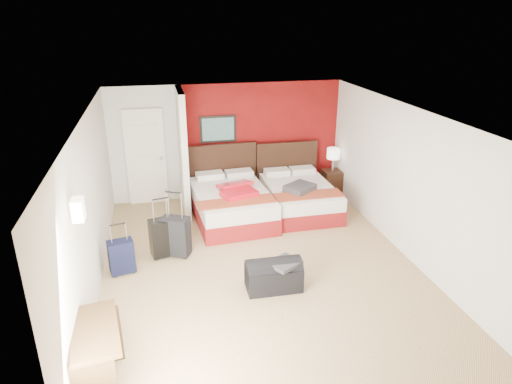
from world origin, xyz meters
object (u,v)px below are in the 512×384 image
object	(u,v)px
suitcase_black	(163,239)
duffel_bag	(274,276)
suitcase_navy	(122,258)
desk	(99,359)
table_lamp	(333,160)
bed_left	(231,205)
suitcase_charcoal	(176,238)
bed_right	(299,198)
nightstand	(332,182)
red_suitcase_open	(237,189)

from	to	relation	value
suitcase_black	duffel_bag	bearing A→B (deg)	-53.94
suitcase_navy	desk	world-z (taller)	desk
table_lamp	desk	world-z (taller)	table_lamp
suitcase_black	bed_left	bearing A→B (deg)	28.91
suitcase_black	suitcase_navy	distance (m)	0.79
bed_left	suitcase_charcoal	world-z (taller)	suitcase_charcoal
suitcase_black	desk	xyz separation A→B (m)	(-0.77, -2.85, 0.08)
bed_right	desk	xyz separation A→B (m)	(-3.59, -4.17, 0.12)
desk	nightstand	bearing A→B (deg)	38.84
bed_left	red_suitcase_open	xyz separation A→B (m)	(0.10, -0.10, 0.36)
suitcase_black	duffel_bag	distance (m)	2.08
red_suitcase_open	duffel_bag	bearing A→B (deg)	-104.60
bed_left	duffel_bag	xyz separation A→B (m)	(0.20, -2.59, -0.10)
bed_right	red_suitcase_open	distance (m)	1.42
duffel_bag	table_lamp	bearing A→B (deg)	57.73
red_suitcase_open	desk	size ratio (longest dim) A/B	0.92
red_suitcase_open	suitcase_navy	bearing A→B (deg)	-160.95
suitcase_black	red_suitcase_open	bearing A→B (deg)	24.53
bed_right	bed_left	bearing A→B (deg)	-176.54
red_suitcase_open	suitcase_navy	distance (m)	2.66
bed_left	suitcase_black	xyz separation A→B (m)	(-1.37, -1.23, 0.02)
nightstand	desk	size ratio (longest dim) A/B	0.58
bed_left	suitcase_navy	bearing A→B (deg)	-144.98
red_suitcase_open	duffel_bag	xyz separation A→B (m)	(0.10, -2.49, -0.46)
suitcase_charcoal	duffel_bag	distance (m)	1.91
suitcase_charcoal	desk	xyz separation A→B (m)	(-0.98, -2.83, 0.07)
table_lamp	suitcase_charcoal	world-z (taller)	table_lamp
table_lamp	red_suitcase_open	bearing A→B (deg)	-158.08
red_suitcase_open	nightstand	bearing A→B (deg)	5.06
red_suitcase_open	nightstand	distance (m)	2.56
nightstand	suitcase_navy	distance (m)	5.13
table_lamp	suitcase_navy	bearing A→B (deg)	-150.95
suitcase_black	suitcase_navy	xyz separation A→B (m)	(-0.66, -0.42, -0.05)
table_lamp	suitcase_black	world-z (taller)	table_lamp
bed_right	suitcase_black	world-z (taller)	suitcase_black
suitcase_navy	duffel_bag	size ratio (longest dim) A/B	0.66
suitcase_charcoal	duffel_bag	xyz separation A→B (m)	(1.35, -1.34, -0.13)
red_suitcase_open	duffel_bag	distance (m)	2.53
suitcase_charcoal	bed_left	bearing A→B (deg)	73.06
bed_right	suitcase_charcoal	distance (m)	2.93
table_lamp	desk	xyz separation A→B (m)	(-4.59, -4.92, -0.41)
red_suitcase_open	suitcase_charcoal	world-z (taller)	red_suitcase_open
suitcase_black	suitcase_charcoal	world-z (taller)	suitcase_charcoal
bed_left	suitcase_navy	xyz separation A→B (m)	(-2.03, -1.64, -0.04)
red_suitcase_open	suitcase_black	bearing A→B (deg)	-159.37
table_lamp	nightstand	bearing A→B (deg)	0.00
bed_right	suitcase_black	distance (m)	3.11
duffel_bag	desk	size ratio (longest dim) A/B	0.85
duffel_bag	suitcase_navy	bearing A→B (deg)	158.05
red_suitcase_open	suitcase_charcoal	bearing A→B (deg)	-154.49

